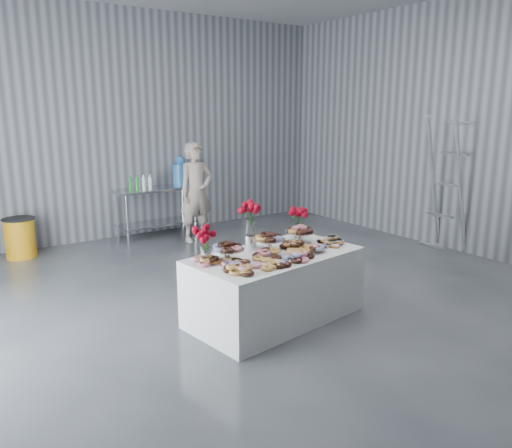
{
  "coord_description": "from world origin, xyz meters",
  "views": [
    {
      "loc": [
        -3.26,
        -4.22,
        2.31
      ],
      "look_at": [
        -0.14,
        0.28,
        1.02
      ],
      "focal_mm": 35.0,
      "sensor_mm": 36.0,
      "label": 1
    }
  ],
  "objects_px": {
    "trash_barrel": "(20,238)",
    "stepladder": "(447,185)",
    "water_jug": "(180,172)",
    "prep_table": "(156,203)",
    "display_table": "(275,286)",
    "person": "(196,192)"
  },
  "relations": [
    {
      "from": "water_jug",
      "to": "trash_barrel",
      "type": "bearing_deg",
      "value": 180.0
    },
    {
      "from": "trash_barrel",
      "to": "stepladder",
      "type": "bearing_deg",
      "value": -31.81
    },
    {
      "from": "stepladder",
      "to": "water_jug",
      "type": "bearing_deg",
      "value": 129.51
    },
    {
      "from": "prep_table",
      "to": "water_jug",
      "type": "height_order",
      "value": "water_jug"
    },
    {
      "from": "water_jug",
      "to": "stepladder",
      "type": "relative_size",
      "value": 0.25
    },
    {
      "from": "display_table",
      "to": "stepladder",
      "type": "height_order",
      "value": "stepladder"
    },
    {
      "from": "prep_table",
      "to": "stepladder",
      "type": "relative_size",
      "value": 0.68
    },
    {
      "from": "prep_table",
      "to": "stepladder",
      "type": "height_order",
      "value": "stepladder"
    },
    {
      "from": "prep_table",
      "to": "stepladder",
      "type": "bearing_deg",
      "value": -46.02
    },
    {
      "from": "prep_table",
      "to": "display_table",
      "type": "bearing_deg",
      "value": -95.82
    },
    {
      "from": "trash_barrel",
      "to": "stepladder",
      "type": "height_order",
      "value": "stepladder"
    },
    {
      "from": "prep_table",
      "to": "water_jug",
      "type": "distance_m",
      "value": 0.73
    },
    {
      "from": "display_table",
      "to": "trash_barrel",
      "type": "height_order",
      "value": "display_table"
    },
    {
      "from": "display_table",
      "to": "stepladder",
      "type": "relative_size",
      "value": 0.86
    },
    {
      "from": "trash_barrel",
      "to": "display_table",
      "type": "bearing_deg",
      "value": -65.57
    },
    {
      "from": "trash_barrel",
      "to": "stepladder",
      "type": "distance_m",
      "value": 6.81
    },
    {
      "from": "display_table",
      "to": "trash_barrel",
      "type": "xyz_separation_m",
      "value": [
        -1.89,
        4.15,
        -0.06
      ]
    },
    {
      "from": "prep_table",
      "to": "person",
      "type": "height_order",
      "value": "person"
    },
    {
      "from": "water_jug",
      "to": "stepladder",
      "type": "height_order",
      "value": "stepladder"
    },
    {
      "from": "person",
      "to": "stepladder",
      "type": "xyz_separation_m",
      "value": [
        2.98,
        -2.89,
        0.24
      ]
    },
    {
      "from": "water_jug",
      "to": "trash_barrel",
      "type": "distance_m",
      "value": 2.93
    },
    {
      "from": "water_jug",
      "to": "stepladder",
      "type": "distance_m",
      "value": 4.62
    }
  ]
}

